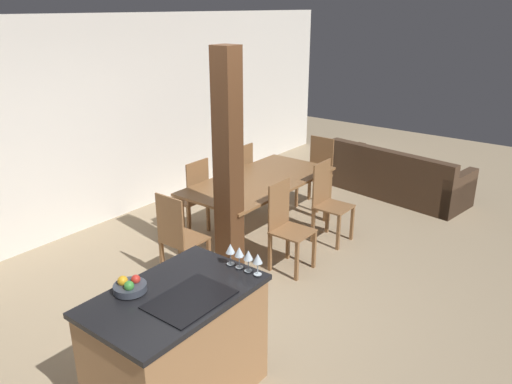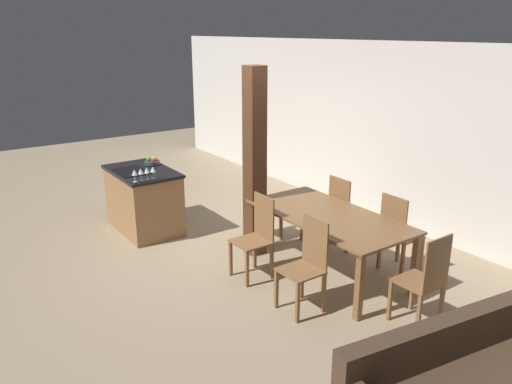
{
  "view_description": "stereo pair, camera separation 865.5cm",
  "coord_description": "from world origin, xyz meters",
  "px_view_note": "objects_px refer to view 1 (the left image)",
  "views": [
    {
      "loc": [
        -3.28,
        -2.79,
        2.79
      ],
      "look_at": [
        0.6,
        0.2,
        0.95
      ],
      "focal_mm": 35.0,
      "sensor_mm": 36.0,
      "label": 1
    },
    {
      "loc": [
        5.37,
        -3.15,
        2.86
      ],
      "look_at": [
        0.6,
        0.2,
        0.95
      ],
      "focal_mm": 35.0,
      "sensor_mm": 36.0,
      "label": 2
    }
  ],
  "objects_px": {
    "dining_chair_far_right": "(238,178)",
    "dining_chair_near_left": "(287,225)",
    "wine_glass_near": "(258,259)",
    "kitchen_island": "(178,347)",
    "dining_chair_far_left": "(192,196)",
    "wine_glass_end": "(230,249)",
    "timber_post": "(228,170)",
    "fruit_bowl": "(130,286)",
    "dining_table": "(259,186)",
    "dining_chair_near_right": "(328,201)",
    "dining_chair_foot_end": "(317,171)",
    "couch": "(397,179)",
    "dining_chair_head_end": "(179,237)",
    "wine_glass_far": "(239,252)",
    "wine_glass_middle": "(248,256)"
  },
  "relations": [
    {
      "from": "wine_glass_far",
      "to": "fruit_bowl",
      "type": "bearing_deg",
      "value": 151.56
    },
    {
      "from": "dining_table",
      "to": "dining_chair_far_right",
      "type": "relative_size",
      "value": 2.02
    },
    {
      "from": "couch",
      "to": "wine_glass_near",
      "type": "bearing_deg",
      "value": 107.91
    },
    {
      "from": "wine_glass_near",
      "to": "wine_glass_end",
      "type": "bearing_deg",
      "value": 90.0
    },
    {
      "from": "dining_chair_far_right",
      "to": "dining_chair_near_left",
      "type": "bearing_deg",
      "value": 57.88
    },
    {
      "from": "wine_glass_near",
      "to": "dining_chair_far_right",
      "type": "xyz_separation_m",
      "value": [
        2.52,
        2.28,
        -0.54
      ]
    },
    {
      "from": "fruit_bowl",
      "to": "dining_chair_near_right",
      "type": "distance_m",
      "value": 3.29
    },
    {
      "from": "dining_chair_near_right",
      "to": "couch",
      "type": "bearing_deg",
      "value": -2.25
    },
    {
      "from": "dining_table",
      "to": "timber_post",
      "type": "relative_size",
      "value": 0.83
    },
    {
      "from": "fruit_bowl",
      "to": "timber_post",
      "type": "height_order",
      "value": "timber_post"
    },
    {
      "from": "wine_glass_near",
      "to": "dining_table",
      "type": "xyz_separation_m",
      "value": [
        2.07,
        1.56,
        -0.38
      ]
    },
    {
      "from": "wine_glass_far",
      "to": "kitchen_island",
      "type": "bearing_deg",
      "value": 165.21
    },
    {
      "from": "fruit_bowl",
      "to": "wine_glass_far",
      "type": "bearing_deg",
      "value": -28.44
    },
    {
      "from": "fruit_bowl",
      "to": "wine_glass_far",
      "type": "height_order",
      "value": "wine_glass_far"
    },
    {
      "from": "wine_glass_end",
      "to": "dining_chair_near_right",
      "type": "bearing_deg",
      "value": 12.74
    },
    {
      "from": "dining_chair_far_left",
      "to": "dining_chair_far_right",
      "type": "xyz_separation_m",
      "value": [
        0.91,
        0.0,
        0.0
      ]
    },
    {
      "from": "dining_table",
      "to": "dining_chair_head_end",
      "type": "relative_size",
      "value": 2.02
    },
    {
      "from": "dining_chair_far_right",
      "to": "timber_post",
      "type": "height_order",
      "value": "timber_post"
    },
    {
      "from": "wine_glass_end",
      "to": "dining_chair_near_left",
      "type": "bearing_deg",
      "value": 19.46
    },
    {
      "from": "wine_glass_near",
      "to": "wine_glass_end",
      "type": "relative_size",
      "value": 1.0
    },
    {
      "from": "wine_glass_middle",
      "to": "timber_post",
      "type": "bearing_deg",
      "value": 46.03
    },
    {
      "from": "fruit_bowl",
      "to": "dining_chair_far_right",
      "type": "relative_size",
      "value": 0.23
    },
    {
      "from": "dining_chair_head_end",
      "to": "dining_chair_far_left",
      "type": "bearing_deg",
      "value": -52.25
    },
    {
      "from": "wine_glass_middle",
      "to": "dining_chair_foot_end",
      "type": "height_order",
      "value": "wine_glass_middle"
    },
    {
      "from": "wine_glass_end",
      "to": "dining_table",
      "type": "distance_m",
      "value": 2.47
    },
    {
      "from": "fruit_bowl",
      "to": "wine_glass_near",
      "type": "height_order",
      "value": "wine_glass_near"
    },
    {
      "from": "dining_chair_near_right",
      "to": "timber_post",
      "type": "bearing_deg",
      "value": 166.19
    },
    {
      "from": "dining_chair_near_right",
      "to": "wine_glass_far",
      "type": "bearing_deg",
      "value": -165.4
    },
    {
      "from": "dining_chair_near_left",
      "to": "dining_chair_near_right",
      "type": "xyz_separation_m",
      "value": [
        0.91,
        0.0,
        0.0
      ]
    },
    {
      "from": "kitchen_island",
      "to": "dining_chair_near_right",
      "type": "height_order",
      "value": "dining_chair_near_right"
    },
    {
      "from": "dining_chair_far_left",
      "to": "fruit_bowl",
      "type": "bearing_deg",
      "value": 36.31
    },
    {
      "from": "timber_post",
      "to": "dining_chair_head_end",
      "type": "bearing_deg",
      "value": 136.54
    },
    {
      "from": "wine_glass_far",
      "to": "dining_chair_far_right",
      "type": "relative_size",
      "value": 0.17
    },
    {
      "from": "dining_chair_far_left",
      "to": "dining_chair_far_right",
      "type": "distance_m",
      "value": 0.91
    },
    {
      "from": "wine_glass_middle",
      "to": "dining_chair_head_end",
      "type": "relative_size",
      "value": 0.17
    },
    {
      "from": "wine_glass_near",
      "to": "dining_table",
      "type": "bearing_deg",
      "value": 36.95
    },
    {
      "from": "fruit_bowl",
      "to": "dining_table",
      "type": "xyz_separation_m",
      "value": [
        2.79,
        0.99,
        -0.29
      ]
    },
    {
      "from": "dining_chair_near_left",
      "to": "dining_chair_far_left",
      "type": "bearing_deg",
      "value": 90.0
    },
    {
      "from": "wine_glass_middle",
      "to": "dining_chair_foot_end",
      "type": "xyz_separation_m",
      "value": [
        3.46,
        1.47,
        -0.54
      ]
    },
    {
      "from": "fruit_bowl",
      "to": "dining_table",
      "type": "bearing_deg",
      "value": 19.56
    },
    {
      "from": "wine_glass_near",
      "to": "kitchen_island",
      "type": "bearing_deg",
      "value": 149.58
    },
    {
      "from": "dining_table",
      "to": "dining_chair_far_left",
      "type": "bearing_deg",
      "value": 122.12
    },
    {
      "from": "dining_chair_far_right",
      "to": "dining_chair_head_end",
      "type": "distance_m",
      "value": 1.98
    },
    {
      "from": "wine_glass_near",
      "to": "dining_table",
      "type": "height_order",
      "value": "wine_glass_near"
    },
    {
      "from": "wine_glass_middle",
      "to": "couch",
      "type": "relative_size",
      "value": 0.08
    },
    {
      "from": "fruit_bowl",
      "to": "dining_chair_foot_end",
      "type": "xyz_separation_m",
      "value": [
        4.18,
        0.99,
        -0.45
      ]
    },
    {
      "from": "wine_glass_end",
      "to": "dining_chair_near_left",
      "type": "relative_size",
      "value": 0.17
    },
    {
      "from": "fruit_bowl",
      "to": "dining_chair_far_left",
      "type": "bearing_deg",
      "value": 36.31
    },
    {
      "from": "wine_glass_end",
      "to": "dining_chair_far_left",
      "type": "distance_m",
      "value": 2.64
    },
    {
      "from": "wine_glass_near",
      "to": "timber_post",
      "type": "xyz_separation_m",
      "value": [
        1.06,
        1.19,
        0.17
      ]
    }
  ]
}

